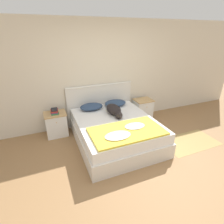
# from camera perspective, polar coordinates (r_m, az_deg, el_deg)

# --- Properties ---
(ground_plane) EXTENTS (16.00, 16.00, 0.00)m
(ground_plane) POSITION_cam_1_polar(r_m,az_deg,el_deg) (3.31, 10.63, -18.38)
(ground_plane) COLOR #997047
(wall_back) EXTENTS (9.00, 0.06, 2.55)m
(wall_back) POSITION_cam_1_polar(r_m,az_deg,el_deg) (4.46, -2.99, 12.07)
(wall_back) COLOR beige
(wall_back) RESTS_ON ground_plane
(bed) EXTENTS (1.64, 1.96, 0.54)m
(bed) POSITION_cam_1_polar(r_m,az_deg,el_deg) (3.85, 1.11, -6.19)
(bed) COLOR silver
(bed) RESTS_ON ground_plane
(headboard) EXTENTS (1.72, 0.06, 1.06)m
(headboard) POSITION_cam_1_polar(r_m,az_deg,el_deg) (4.57, -3.83, 2.86)
(headboard) COLOR silver
(headboard) RESTS_ON ground_plane
(nightstand_left) EXTENTS (0.49, 0.41, 0.56)m
(nightstand_left) POSITION_cam_1_polar(r_m,az_deg,el_deg) (4.29, -17.71, -3.79)
(nightstand_left) COLOR white
(nightstand_left) RESTS_ON ground_plane
(nightstand_right) EXTENTS (0.49, 0.41, 0.56)m
(nightstand_right) POSITION_cam_1_polar(r_m,az_deg,el_deg) (4.96, 9.99, 0.96)
(nightstand_right) COLOR white
(nightstand_right) RESTS_ON ground_plane
(pillow_left) EXTENTS (0.55, 0.38, 0.14)m
(pillow_left) POSITION_cam_1_polar(r_m,az_deg,el_deg) (4.23, -6.72, 1.77)
(pillow_left) COLOR navy
(pillow_left) RESTS_ON bed
(pillow_right) EXTENTS (0.55, 0.38, 0.14)m
(pillow_right) POSITION_cam_1_polar(r_m,az_deg,el_deg) (4.42, 1.09, 2.97)
(pillow_right) COLOR navy
(pillow_right) RESTS_ON bed
(quilt) EXTENTS (1.37, 0.77, 0.06)m
(quilt) POSITION_cam_1_polar(r_m,az_deg,el_deg) (3.27, 4.81, -6.27)
(quilt) COLOR yellow
(quilt) RESTS_ON bed
(dog) EXTENTS (0.30, 0.74, 0.21)m
(dog) POSITION_cam_1_polar(r_m,az_deg,el_deg) (3.95, 0.71, 0.67)
(dog) COLOR black
(dog) RESTS_ON bed
(book_stack) EXTENTS (0.18, 0.25, 0.11)m
(book_stack) POSITION_cam_1_polar(r_m,az_deg,el_deg) (4.15, -18.29, 0.27)
(book_stack) COLOR #337547
(book_stack) RESTS_ON nightstand_left
(rug) EXTENTS (1.25, 0.70, 0.00)m
(rug) POSITION_cam_1_polar(r_m,az_deg,el_deg) (4.33, 24.03, -8.91)
(rug) COLOR tan
(rug) RESTS_ON ground_plane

